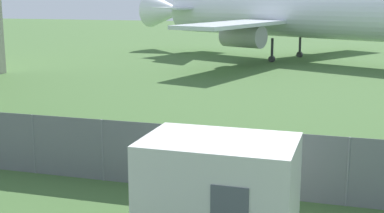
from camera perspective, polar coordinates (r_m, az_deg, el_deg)
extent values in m
cylinder|color=slate|center=(18.81, -16.52, -3.87)|extent=(0.07, 0.07, 2.04)
cylinder|color=slate|center=(17.58, -9.52, -4.63)|extent=(0.07, 0.07, 2.04)
cylinder|color=slate|center=(16.65, -1.58, -5.40)|extent=(0.07, 0.07, 2.04)
cylinder|color=slate|center=(16.07, 7.13, -6.12)|extent=(0.07, 0.07, 2.04)
cylinder|color=slate|center=(15.88, 16.28, -6.73)|extent=(0.07, 0.07, 2.04)
cube|color=slate|center=(17.58, -9.52, -4.63)|extent=(56.00, 0.01, 2.04)
cylinder|color=white|center=(50.58, 11.58, 9.60)|extent=(27.71, 15.53, 4.19)
cone|color=white|center=(60.67, -2.63, 10.14)|extent=(6.32, 5.58, 3.77)
cube|color=white|center=(58.78, 14.47, 9.12)|extent=(10.22, 12.98, 0.30)
cylinder|color=#939399|center=(57.29, 13.20, 8.03)|extent=(4.21, 3.26, 1.88)
cube|color=white|center=(44.24, 4.41, 8.72)|extent=(7.42, 13.43, 0.30)
cylinder|color=#939399|center=(46.08, 5.45, 7.46)|extent=(4.21, 3.26, 1.88)
cube|color=white|center=(58.07, 0.18, 10.49)|extent=(6.84, 9.77, 0.20)
cylinder|color=#2D2D33|center=(53.66, 11.44, 6.31)|extent=(0.24, 0.24, 2.17)
cylinder|color=#2D2D33|center=(53.73, 11.40, 5.46)|extent=(0.63, 0.50, 0.56)
cylinder|color=#2D2D33|center=(49.37, 8.54, 5.97)|extent=(0.24, 0.24, 2.17)
cylinder|color=#2D2D33|center=(49.45, 8.51, 5.04)|extent=(0.63, 0.50, 0.56)
cube|color=silver|center=(12.96, 2.90, -9.12)|extent=(3.63, 2.48, 2.63)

